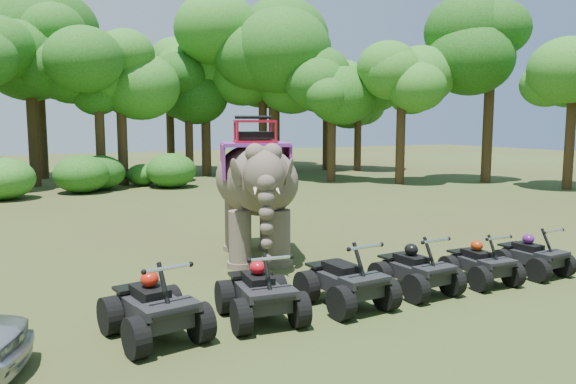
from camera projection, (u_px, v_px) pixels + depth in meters
name	position (u px, v px, depth m)	size (l,w,h in m)	color
ground	(312.00, 280.00, 12.84)	(110.00, 110.00, 0.00)	#47381E
elephant	(256.00, 188.00, 14.74)	(1.96, 4.45, 3.73)	brown
atv_0	(154.00, 298.00, 9.34)	(1.36, 1.86, 1.38)	black
atv_1	(260.00, 285.00, 10.20)	(1.31, 1.79, 1.33)	black
atv_2	(346.00, 273.00, 10.96)	(1.33, 1.82, 1.35)	black
atv_3	(416.00, 263.00, 11.85)	(1.25, 1.71, 1.27)	black
atv_4	(481.00, 258.00, 12.56)	(1.15, 1.57, 1.16)	black
atv_5	(533.00, 250.00, 13.28)	(1.14, 1.57, 1.16)	black
tree_0	(121.00, 110.00, 31.36)	(5.92, 5.92, 8.45)	#195114
tree_1	(189.00, 122.00, 36.17)	(4.99, 4.99, 7.13)	#195114
tree_2	(263.00, 112.00, 36.76)	(5.86, 5.86, 8.37)	#195114
tree_3	(332.00, 122.00, 33.21)	(4.94, 4.94, 7.06)	#195114
tree_4	(401.00, 118.00, 31.95)	(5.24, 5.24, 7.49)	#195114
tree_5	(489.00, 102.00, 32.60)	(6.56, 6.56, 9.37)	#195114
tree_6	(571.00, 126.00, 29.36)	(4.66, 4.66, 6.65)	#195114
tree_29	(31.00, 101.00, 30.60)	(6.53, 6.53, 9.32)	#195114
tree_30	(170.00, 111.00, 39.93)	(6.02, 6.02, 8.60)	#195114
tree_31	(276.00, 106.00, 43.76)	(6.65, 6.65, 9.50)	#195114
tree_32	(326.00, 115.00, 41.14)	(5.60, 5.60, 8.00)	#195114
tree_33	(358.00, 121.00, 40.50)	(5.03, 5.03, 7.19)	#195114
tree_34	(273.00, 92.00, 36.16)	(7.60, 7.60, 10.86)	#195114
tree_35	(205.00, 97.00, 36.56)	(7.23, 7.23, 10.33)	#195114
tree_37	(39.00, 93.00, 34.72)	(7.48, 7.48, 10.69)	#195114
tree_38	(100.00, 121.00, 30.66)	(5.06, 5.06, 7.23)	#195114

